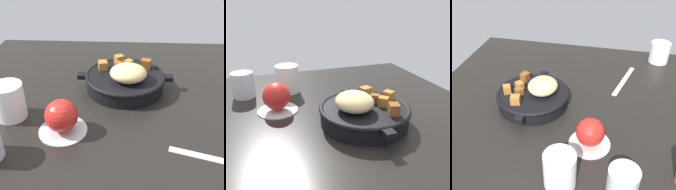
% 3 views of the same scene
% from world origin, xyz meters
% --- Properties ---
extents(ground_plane, '(0.95, 0.88, 0.02)m').
position_xyz_m(ground_plane, '(0.00, 0.00, -0.01)').
color(ground_plane, black).
extents(cast_iron_skillet, '(0.27, 0.23, 0.09)m').
position_xyz_m(cast_iron_skillet, '(-0.02, -0.07, 0.03)').
color(cast_iron_skillet, black).
rests_on(cast_iron_skillet, ground_plane).
extents(saucer_plate, '(0.11, 0.11, 0.01)m').
position_xyz_m(saucer_plate, '(0.12, 0.12, 0.00)').
color(saucer_plate, '#B7BABF').
rests_on(saucer_plate, ground_plane).
extents(red_apple, '(0.08, 0.08, 0.08)m').
position_xyz_m(red_apple, '(0.12, 0.12, 0.04)').
color(red_apple, red).
rests_on(red_apple, saucer_plate).
extents(butter_knife, '(0.21, 0.07, 0.00)m').
position_xyz_m(butter_knife, '(-0.22, 0.20, 0.00)').
color(butter_knife, silver).
rests_on(butter_knife, ground_plane).
extents(white_creamer_pitcher, '(0.07, 0.07, 0.09)m').
position_xyz_m(white_creamer_pitcher, '(0.26, 0.07, 0.05)').
color(white_creamer_pitcher, white).
rests_on(white_creamer_pitcher, ground_plane).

